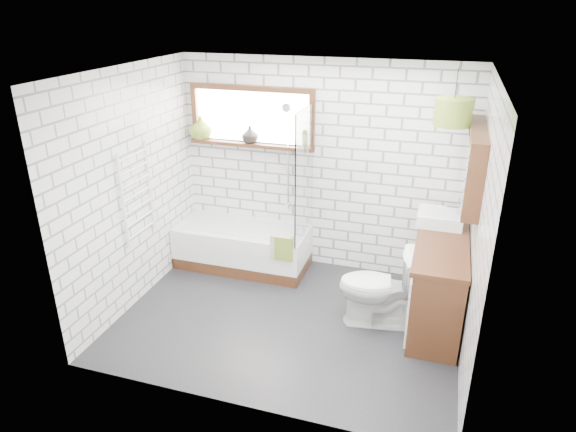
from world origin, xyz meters
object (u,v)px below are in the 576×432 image
(bathtub, at_px, (243,246))
(basin, at_px, (440,218))
(toilet, at_px, (380,287))
(vanity, at_px, (439,279))
(pendant, at_px, (453,112))

(bathtub, relative_size, basin, 3.52)
(toilet, bearing_deg, bathtub, -120.92)
(vanity, relative_size, basin, 3.45)
(basin, xyz_separation_m, pendant, (-0.00, -0.12, 1.14))
(basin, bearing_deg, pendant, -91.81)
(vanity, height_order, toilet, vanity)
(vanity, height_order, basin, basin)
(toilet, bearing_deg, vanity, 110.04)
(bathtub, height_order, pendant, pendant)
(basin, xyz_separation_m, toilet, (-0.49, -0.67, -0.55))
(vanity, relative_size, pendant, 4.48)
(vanity, distance_m, toilet, 0.63)
(pendant, bearing_deg, vanity, -75.40)
(bathtub, bearing_deg, basin, -1.86)
(vanity, height_order, pendant, pendant)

